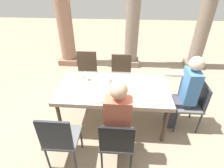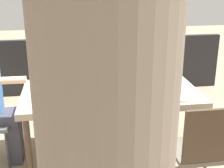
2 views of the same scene
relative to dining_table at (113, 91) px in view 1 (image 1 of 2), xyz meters
The scene contains 26 objects.
ground_plane 0.68m from the dining_table, ahead, with size 16.00×16.00×0.00m, color gray.
dining_table is the anchor object (origin of this frame).
chair_west_north 1.11m from the dining_table, 125.27° to the left, with size 0.44×0.44×0.93m.
chair_west_south 1.11m from the dining_table, 125.21° to the right, with size 0.44×0.44×0.93m.
chair_mid_north 0.91m from the dining_table, 83.12° to the left, with size 0.44×0.44×0.89m.
chair_mid_south 0.91m from the dining_table, 83.12° to the right, with size 0.44×0.44×0.89m.
chair_head_east 1.34m from the dining_table, ahead, with size 0.44×0.44×0.87m.
diner_woman_green 1.15m from the dining_table, ahead, with size 0.50×0.35×1.33m.
diner_man_white 0.70m from the dining_table, 81.43° to the right, with size 0.34×0.50×1.33m.
stone_column_near 2.89m from the dining_table, 121.68° to the left, with size 0.53×0.53×2.90m.
stone_column_centre 2.49m from the dining_table, 81.74° to the left, with size 0.47×0.47×2.73m.
stone_column_far 3.30m from the dining_table, 47.77° to the left, with size 0.47×0.47×2.95m.
plate_0 0.73m from the dining_table, 154.76° to the left, with size 0.23×0.23×0.02m.
wine_glass_0 0.56m from the dining_table, 156.98° to the left, with size 0.07×0.07×0.16m.
fork_0 0.87m from the dining_table, 159.00° to the left, with size 0.02×0.17×0.01m, color silver.
spoon_0 0.60m from the dining_table, 148.58° to the left, with size 0.02×0.17×0.01m, color silver.
plate_1 0.38m from the dining_table, 125.89° to the right, with size 0.26×0.26×0.02m.
fork_1 0.49m from the dining_table, 140.52° to the right, with size 0.02×0.17×0.01m, color silver.
spoon_1 0.32m from the dining_table, 103.12° to the right, with size 0.02×0.17×0.01m, color silver.
plate_2 0.37m from the dining_table, 57.80° to the left, with size 0.22×0.22×0.02m.
fork_2 0.31m from the dining_table, 82.12° to the left, with size 0.02×0.17×0.01m, color silver.
spoon_2 0.46m from the dining_table, 41.73° to the left, with size 0.02×0.17×0.01m, color silver.
plate_3 0.72m from the dining_table, 25.27° to the right, with size 0.22×0.22×0.02m.
fork_3 0.58m from the dining_table, 31.61° to the right, with size 0.02×0.17×0.01m, color silver.
spoon_3 0.85m from the dining_table, 20.95° to the right, with size 0.02×0.17×0.01m, color silver.
water_pitcher 0.15m from the dining_table, 164.31° to the left, with size 0.10×0.10×0.18m.
Camera 1 is at (0.15, -2.41, 2.37)m, focal length 28.50 mm.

